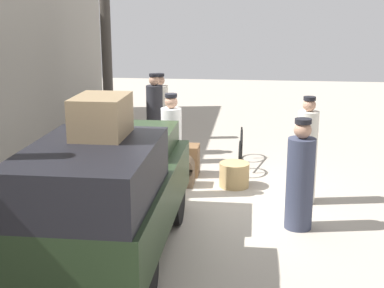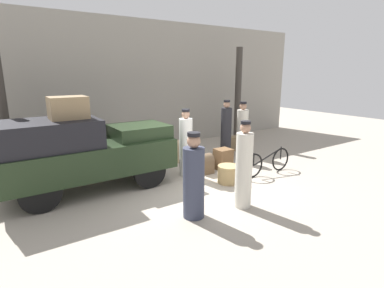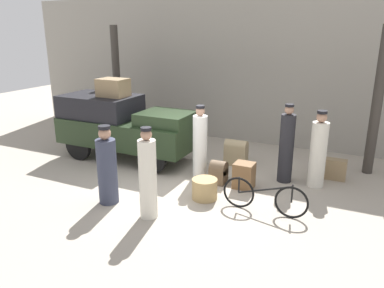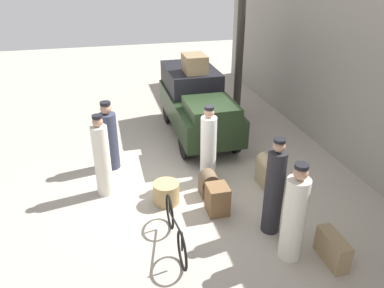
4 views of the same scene
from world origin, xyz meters
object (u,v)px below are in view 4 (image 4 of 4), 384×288
at_px(conductor_in_dark_uniform, 274,190).
at_px(trunk_large_brown, 209,183).
at_px(porter_with_bicycle, 102,159).
at_px(trunk_barrel_dark, 268,171).
at_px(suitcase_black_upright, 332,249).
at_px(trunk_on_truck_roof, 195,64).
at_px(bicycle, 175,229).
at_px(porter_standing_middle, 109,139).
at_px(porter_lifting_near_truck, 208,148).
at_px(wicker_basket, 166,193).
at_px(porter_carrying_trunk, 294,217).
at_px(truck, 197,102).
at_px(trunk_wicker_pale, 217,199).

xyz_separation_m(conductor_in_dark_uniform, trunk_large_brown, (-1.38, -0.78, -0.60)).
relative_size(porter_with_bicycle, trunk_barrel_dark, 2.60).
bearing_deg(suitcase_black_upright, trunk_on_truck_roof, -170.92).
bearing_deg(trunk_large_brown, bicycle, -36.28).
bearing_deg(porter_standing_middle, conductor_in_dark_uniform, 41.58).
distance_m(porter_with_bicycle, trunk_barrel_dark, 3.56).
bearing_deg(porter_lifting_near_truck, bicycle, -30.74).
height_order(wicker_basket, porter_carrying_trunk, porter_carrying_trunk).
bearing_deg(porter_standing_middle, porter_with_bicycle, -9.55).
relative_size(porter_standing_middle, trunk_on_truck_roof, 2.15).
distance_m(bicycle, porter_standing_middle, 3.24).
distance_m(truck, porter_with_bicycle, 3.63).
relative_size(bicycle, porter_with_bicycle, 0.95).
height_order(porter_with_bicycle, trunk_wicker_pale, porter_with_bicycle).
relative_size(truck, porter_lifting_near_truck, 2.13).
height_order(bicycle, conductor_in_dark_uniform, conductor_in_dark_uniform).
relative_size(porter_with_bicycle, suitcase_black_upright, 2.61).
xyz_separation_m(truck, porter_lifting_near_truck, (2.53, -0.39, -0.14)).
height_order(porter_lifting_near_truck, conductor_in_dark_uniform, conductor_in_dark_uniform).
relative_size(suitcase_black_upright, trunk_barrel_dark, 0.99).
distance_m(porter_standing_middle, trunk_large_brown, 2.64).
height_order(suitcase_black_upright, trunk_wicker_pale, trunk_wicker_pale).
bearing_deg(conductor_in_dark_uniform, trunk_wicker_pale, -133.55).
bearing_deg(porter_carrying_trunk, suitcase_black_upright, 66.25).
height_order(bicycle, porter_standing_middle, porter_standing_middle).
bearing_deg(trunk_barrel_dark, porter_with_bicycle, -99.22).
xyz_separation_m(trunk_wicker_pale, trunk_on_truck_roof, (-3.95, 0.53, 1.68)).
height_order(porter_standing_middle, trunk_on_truck_roof, trunk_on_truck_roof).
bearing_deg(porter_lifting_near_truck, trunk_barrel_dark, 67.19).
height_order(trunk_barrel_dark, trunk_on_truck_roof, trunk_on_truck_roof).
bearing_deg(trunk_barrel_dark, porter_standing_middle, -116.81).
relative_size(conductor_in_dark_uniform, trunk_barrel_dark, 2.71).
distance_m(bicycle, trunk_large_brown, 1.70).
distance_m(bicycle, porter_lifting_near_truck, 2.28).
bearing_deg(trunk_large_brown, conductor_in_dark_uniform, 29.51).
relative_size(truck, porter_with_bicycle, 2.12).
height_order(truck, porter_with_bicycle, porter_with_bicycle).
height_order(conductor_in_dark_uniform, suitcase_black_upright, conductor_in_dark_uniform).
distance_m(porter_lifting_near_truck, trunk_large_brown, 0.79).
bearing_deg(conductor_in_dark_uniform, porter_carrying_trunk, 1.71).
distance_m(wicker_basket, porter_standing_middle, 2.10).
bearing_deg(trunk_large_brown, trunk_wicker_pale, -0.92).
bearing_deg(bicycle, porter_carrying_trunk, 68.00).
height_order(porter_lifting_near_truck, porter_standing_middle, porter_lifting_near_truck).
xyz_separation_m(wicker_basket, trunk_barrel_dark, (-0.08, 2.27, 0.14)).
bearing_deg(suitcase_black_upright, trunk_barrel_dark, -177.91).
relative_size(wicker_basket, conductor_in_dark_uniform, 0.29).
xyz_separation_m(suitcase_black_upright, trunk_large_brown, (-2.38, -1.43, 0.02)).
distance_m(truck, porter_standing_middle, 2.84).
distance_m(porter_standing_middle, trunk_on_truck_roof, 3.20).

